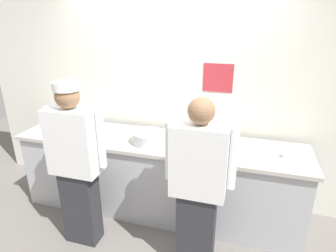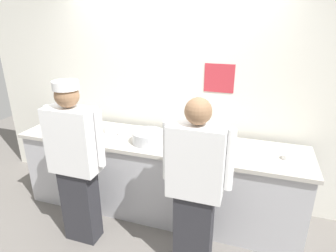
# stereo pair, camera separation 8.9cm
# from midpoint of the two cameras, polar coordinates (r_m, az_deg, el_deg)

# --- Properties ---
(ground_plane) EXTENTS (9.00, 9.00, 0.00)m
(ground_plane) POSITION_cam_midpoint_polar(r_m,az_deg,el_deg) (3.33, -4.90, -20.05)
(ground_plane) COLOR slate
(wall_back) EXTENTS (5.02, 0.11, 2.74)m
(wall_back) POSITION_cam_midpoint_polar(r_m,az_deg,el_deg) (3.42, -0.37, 7.31)
(wall_back) COLOR silver
(wall_back) RESTS_ON ground
(prep_counter) EXTENTS (3.20, 0.71, 0.91)m
(prep_counter) POSITION_cam_midpoint_polar(r_m,az_deg,el_deg) (3.34, -2.79, -10.05)
(prep_counter) COLOR #B2B2B7
(prep_counter) RESTS_ON ground
(chef_near_left) EXTENTS (0.61, 0.24, 1.67)m
(chef_near_left) POSITION_cam_midpoint_polar(r_m,az_deg,el_deg) (2.86, -18.86, -7.00)
(chef_near_left) COLOR #2D2D33
(chef_near_left) RESTS_ON ground
(chef_center) EXTENTS (0.60, 0.24, 1.62)m
(chef_center) POSITION_cam_midpoint_polar(r_m,az_deg,el_deg) (2.45, 5.00, -11.83)
(chef_center) COLOR #2D2D33
(chef_center) RESTS_ON ground
(plate_stack_front) EXTENTS (0.20, 0.20, 0.10)m
(plate_stack_front) POSITION_cam_midpoint_polar(r_m,az_deg,el_deg) (3.06, 5.64, -2.64)
(plate_stack_front) COLOR white
(plate_stack_front) RESTS_ON prep_counter
(mixing_bowl_steel) EXTENTS (0.34, 0.34, 0.13)m
(mixing_bowl_steel) POSITION_cam_midpoint_polar(r_m,az_deg,el_deg) (3.06, -4.84, -2.29)
(mixing_bowl_steel) COLOR #B7BABF
(mixing_bowl_steel) RESTS_ON prep_counter
(sheet_tray) EXTENTS (0.57, 0.44, 0.02)m
(sheet_tray) POSITION_cam_midpoint_polar(r_m,az_deg,el_deg) (3.63, -19.66, -0.54)
(sheet_tray) COLOR #B7BABF
(sheet_tray) RESTS_ON prep_counter
(squeeze_bottle_primary) EXTENTS (0.06, 0.06, 0.21)m
(squeeze_bottle_primary) POSITION_cam_midpoint_polar(r_m,az_deg,el_deg) (2.94, 9.86, -2.74)
(squeeze_bottle_primary) COLOR #E5E066
(squeeze_bottle_primary) RESTS_ON prep_counter
(ramekin_red_sauce) EXTENTS (0.10, 0.10, 0.04)m
(ramekin_red_sauce) POSITION_cam_midpoint_polar(r_m,az_deg,el_deg) (2.96, 0.38, -3.86)
(ramekin_red_sauce) COLOR white
(ramekin_red_sauce) RESTS_ON prep_counter
(ramekin_orange_sauce) EXTENTS (0.09, 0.09, 0.04)m
(ramekin_orange_sauce) POSITION_cam_midpoint_polar(r_m,az_deg,el_deg) (3.31, -10.33, -1.52)
(ramekin_orange_sauce) COLOR white
(ramekin_orange_sauce) RESTS_ON prep_counter
(ramekin_green_sauce) EXTENTS (0.08, 0.08, 0.05)m
(ramekin_green_sauce) POSITION_cam_midpoint_polar(r_m,az_deg,el_deg) (2.96, 21.93, -5.43)
(ramekin_green_sauce) COLOR white
(ramekin_green_sauce) RESTS_ON prep_counter
(ramekin_yellow_sauce) EXTENTS (0.08, 0.08, 0.05)m
(ramekin_yellow_sauce) POSITION_cam_midpoint_polar(r_m,az_deg,el_deg) (3.06, 13.05, -3.52)
(ramekin_yellow_sauce) COLOR white
(ramekin_yellow_sauce) RESTS_ON prep_counter
(deli_cup) EXTENTS (0.09, 0.09, 0.10)m
(deli_cup) POSITION_cam_midpoint_polar(r_m,az_deg,el_deg) (3.40, -13.00, -0.50)
(deli_cup) COLOR white
(deli_cup) RESTS_ON prep_counter
(chefs_knife) EXTENTS (0.27, 0.03, 0.02)m
(chefs_knife) POSITION_cam_midpoint_polar(r_m,az_deg,el_deg) (2.92, 4.67, -4.70)
(chefs_knife) COLOR #B7BABF
(chefs_knife) RESTS_ON prep_counter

